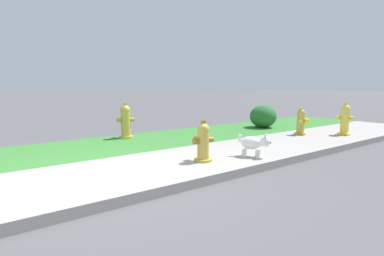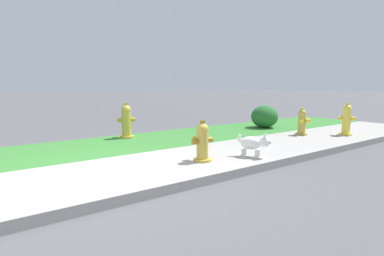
% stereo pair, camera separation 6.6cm
% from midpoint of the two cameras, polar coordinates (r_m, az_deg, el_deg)
% --- Properties ---
extents(ground_plane, '(120.00, 120.00, 0.00)m').
position_cam_midpoint_polar(ground_plane, '(4.21, -16.95, -8.87)').
color(ground_plane, '#515154').
extents(sidewalk_pavement, '(18.00, 1.88, 0.01)m').
position_cam_midpoint_polar(sidewalk_pavement, '(4.21, -16.95, -8.80)').
color(sidewalk_pavement, '#9E9993').
rests_on(sidewalk_pavement, ground).
extents(grass_verge, '(18.00, 2.06, 0.01)m').
position_cam_midpoint_polar(grass_verge, '(6.05, -23.19, -3.95)').
color(grass_verge, '#387A33').
rests_on(grass_verge, ground).
extents(street_curb, '(18.00, 0.16, 0.12)m').
position_cam_midpoint_polar(street_curb, '(3.29, -10.92, -12.42)').
color(street_curb, '#9E9993').
rests_on(street_curb, ground).
extents(fire_hydrant_far_end, '(0.35, 0.37, 0.79)m').
position_cam_midpoint_polar(fire_hydrant_far_end, '(8.11, 26.89, 1.45)').
color(fire_hydrant_far_end, yellow).
rests_on(fire_hydrant_far_end, ground).
extents(fire_hydrant_across_street, '(0.37, 0.34, 0.66)m').
position_cam_midpoint_polar(fire_hydrant_across_street, '(4.73, 1.69, -2.71)').
color(fire_hydrant_across_street, gold).
rests_on(fire_hydrant_across_street, ground).
extents(fire_hydrant_by_grass_verge, '(0.35, 0.33, 0.67)m').
position_cam_midpoint_polar(fire_hydrant_by_grass_verge, '(7.72, 19.80, 1.10)').
color(fire_hydrant_by_grass_verge, gold).
rests_on(fire_hydrant_by_grass_verge, ground).
extents(fire_hydrant_at_driveway, '(0.40, 0.38, 0.80)m').
position_cam_midpoint_polar(fire_hydrant_at_driveway, '(6.99, -12.81, 1.26)').
color(fire_hydrant_at_driveway, gold).
rests_on(fire_hydrant_at_driveway, ground).
extents(small_white_dog, '(0.38, 0.50, 0.44)m').
position_cam_midpoint_polar(small_white_dog, '(5.13, 11.43, -2.83)').
color(small_white_dog, white).
rests_on(small_white_dog, ground).
extents(shrub_bush_far_verge, '(0.75, 0.75, 0.64)m').
position_cam_midpoint_polar(shrub_bush_far_verge, '(8.76, 13.18, 2.16)').
color(shrub_bush_far_verge, '#28662D').
rests_on(shrub_bush_far_verge, ground).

